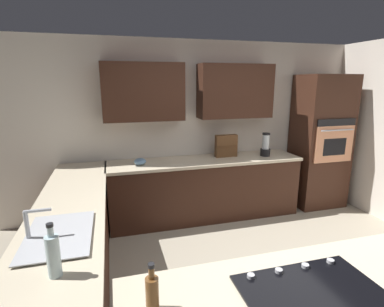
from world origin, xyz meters
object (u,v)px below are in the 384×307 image
at_px(blender, 266,146).
at_px(cooktop, 317,296).
at_px(oil_bottle, 152,293).
at_px(dish_soap_bottle, 53,255).
at_px(mixing_bowl, 140,162).
at_px(wall_oven, 320,142).
at_px(spice_rack, 226,146).
at_px(sink_unit, 58,234).

bearing_deg(blender, cooktop, 65.91).
distance_m(cooktop, oil_bottle, 0.86).
height_order(blender, dish_soap_bottle, blender).
bearing_deg(mixing_bowl, wall_oven, -179.49).
relative_size(blender, spice_rack, 1.06).
bearing_deg(wall_oven, sink_unit, 26.29).
bearing_deg(blender, wall_oven, -178.53).
distance_m(wall_oven, oil_bottle, 4.13).
bearing_deg(spice_rack, sink_unit, 42.45).
xyz_separation_m(mixing_bowl, dish_soap_bottle, (0.72, 2.27, 0.09)).
bearing_deg(mixing_bowl, cooktop, 102.59).
distance_m(spice_rack, oil_bottle, 3.18).
bearing_deg(oil_bottle, mixing_bowl, -94.49).
distance_m(sink_unit, dish_soap_bottle, 0.50).
distance_m(mixing_bowl, oil_bottle, 2.70).
distance_m(cooktop, spice_rack, 3.02).
bearing_deg(dish_soap_bottle, sink_unit, -83.05).
height_order(wall_oven, sink_unit, wall_oven).
bearing_deg(cooktop, oil_bottle, -9.47).
distance_m(sink_unit, oil_bottle, 1.07).
xyz_separation_m(cooktop, mixing_bowl, (0.63, -2.83, 0.04)).
height_order(wall_oven, cooktop, wall_oven).
distance_m(blender, spice_rack, 0.61).
bearing_deg(dish_soap_bottle, blender, -139.08).
xyz_separation_m(wall_oven, spice_rack, (1.60, -0.08, 0.01)).
relative_size(cooktop, blender, 2.15).
xyz_separation_m(mixing_bowl, spice_rack, (-1.30, -0.11, 0.12)).
bearing_deg(dish_soap_bottle, mixing_bowl, -107.59).
bearing_deg(spice_rack, blender, 169.64).
bearing_deg(oil_bottle, blender, -128.10).
bearing_deg(oil_bottle, sink_unit, -57.82).
relative_size(sink_unit, spice_rack, 2.10).
height_order(wall_oven, spice_rack, wall_oven).
distance_m(wall_oven, dish_soap_bottle, 4.29).
xyz_separation_m(blender, spice_rack, (0.60, -0.11, 0.01)).
xyz_separation_m(cooktop, dish_soap_bottle, (1.35, -0.56, 0.13)).
height_order(cooktop, oil_bottle, oil_bottle).
xyz_separation_m(cooktop, blender, (-1.27, -2.83, 0.14)).
relative_size(blender, dish_soap_bottle, 1.06).
xyz_separation_m(blender, dish_soap_bottle, (2.62, 2.27, -0.02)).
relative_size(mixing_bowl, dish_soap_bottle, 0.49).
distance_m(sink_unit, cooktop, 1.75).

